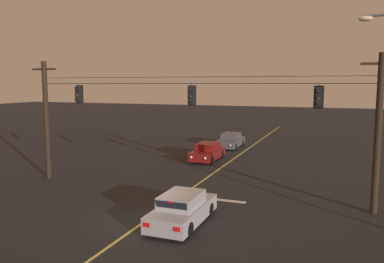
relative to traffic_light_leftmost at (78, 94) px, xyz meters
name	(u,v)px	position (x,y,z in m)	size (l,w,h in m)	color
ground_plane	(145,221)	(7.07, -4.83, -5.47)	(180.00, 180.00, 0.00)	black
lane_centre_stripe	(217,170)	(7.07, 6.02, -5.47)	(0.14, 60.00, 0.01)	#D1C64C
stop_bar_paint	(215,199)	(8.97, -0.58, -5.47)	(3.40, 0.36, 0.01)	silver
signal_span_assembly	(186,124)	(7.07, 0.02, -1.55)	(21.05, 0.32, 7.52)	#2D2116
traffic_light_leftmost	(78,94)	(0.00, 0.00, 0.00)	(0.48, 0.41, 1.22)	black
traffic_light_left_inner	(191,96)	(7.40, 0.00, 0.00)	(0.48, 0.41, 1.22)	black
traffic_light_centre	(319,97)	(14.01, 0.00, 0.00)	(0.48, 0.41, 1.22)	black
car_waiting_near_lane	(182,209)	(8.75, -4.54, -4.82)	(1.80, 4.33, 1.39)	#A5A5AD
car_oncoming_lead	(207,152)	(5.18, 9.42, -4.82)	(1.80, 4.42, 1.39)	maroon
car_oncoming_trailing	(231,141)	(5.30, 16.07, -4.82)	(1.80, 4.42, 1.39)	#4C4C51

